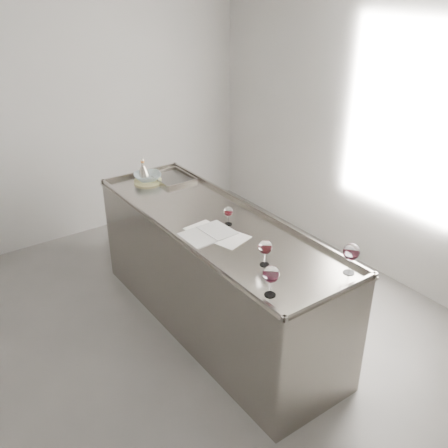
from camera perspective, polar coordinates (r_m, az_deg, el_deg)
room_shell at (r=3.05m, az=-5.76°, el=3.51°), size 4.54×5.04×2.84m
counter at (r=3.95m, az=-1.08°, el=-5.77°), size 0.77×2.42×0.97m
wine_glass_left at (r=2.84m, az=5.39°, el=-5.82°), size 0.10×0.10×0.19m
wine_glass_middle at (r=3.13m, az=4.73°, el=-2.74°), size 0.09×0.09×0.17m
wine_glass_right at (r=3.12m, az=14.34°, el=-3.20°), size 0.10×0.10×0.20m
wine_glass_small at (r=3.63m, az=0.51°, el=1.37°), size 0.07×0.07×0.14m
notebook at (r=3.52m, az=-2.00°, el=-1.19°), size 0.39×0.28×0.02m
loose_paper_top at (r=3.57m, az=-1.84°, el=-0.84°), size 0.25×0.33×0.00m
loose_paper_under at (r=3.50m, az=-0.13°, el=-1.40°), size 0.33×0.39×0.00m
trivet at (r=4.47m, az=-8.70°, el=4.90°), size 0.31×0.31×0.02m
ceramic_bowl at (r=4.46m, az=-8.73°, el=5.37°), size 0.30×0.30×0.06m
wine_funnel at (r=4.54m, az=-9.19°, el=5.91°), size 0.14×0.14×0.21m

